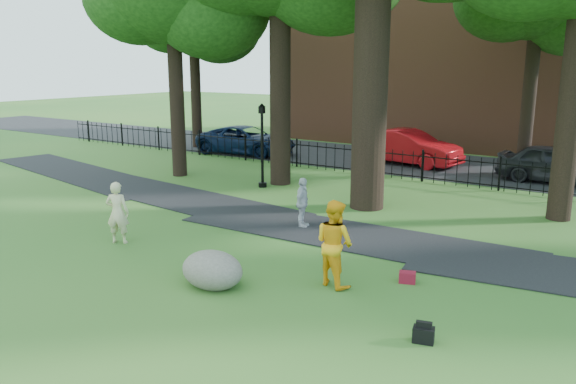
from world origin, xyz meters
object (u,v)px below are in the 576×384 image
Objects in this scene: woman at (118,213)px; man at (334,243)px; lamppost at (262,147)px; boulder at (212,267)px; red_sedan at (408,147)px.

man is (6.15, 0.66, 0.11)m from woman.
boulder is at bearing -64.81° from lamppost.
man reaches higher than woman.
boulder is 16.39m from red_sedan.
red_sedan is at bearing 65.55° from lamppost.
man reaches higher than boulder.
red_sedan is (-2.19, 16.24, 0.40)m from boulder.
man is 1.32× the size of boulder.
red_sedan is at bearing -124.66° from woman.
lamppost is (-0.91, 7.66, 0.74)m from woman.
lamppost is at bearing 167.96° from red_sedan.
woman is at bearing 22.82° from man.
woman is 0.52× the size of lamppost.
lamppost reaches higher than man.
lamppost reaches higher than woman.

